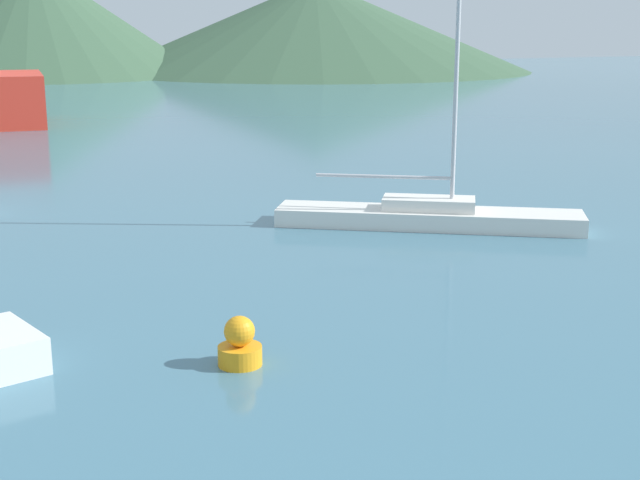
% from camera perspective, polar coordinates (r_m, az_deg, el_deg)
% --- Properties ---
extents(sailboat_outer, '(7.91, 5.99, 9.58)m').
position_cam_1_polar(sailboat_outer, '(25.02, 6.97, 1.70)').
color(sailboat_outer, white).
rests_on(sailboat_outer, ground_plane).
extents(buoy_marker, '(0.74, 0.74, 0.85)m').
position_cam_1_polar(buoy_marker, '(14.92, -5.16, -6.71)').
color(buoy_marker, orange).
rests_on(buoy_marker, ground_plane).
extents(hill_central, '(36.54, 36.54, 12.28)m').
position_cam_1_polar(hill_central, '(105.74, -17.77, 13.38)').
color(hill_central, '#38563D').
rests_on(hill_central, ground_plane).
extents(hill_east, '(51.36, 51.36, 10.58)m').
position_cam_1_polar(hill_east, '(109.85, -0.28, 13.55)').
color(hill_east, '#38563D').
rests_on(hill_east, ground_plane).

